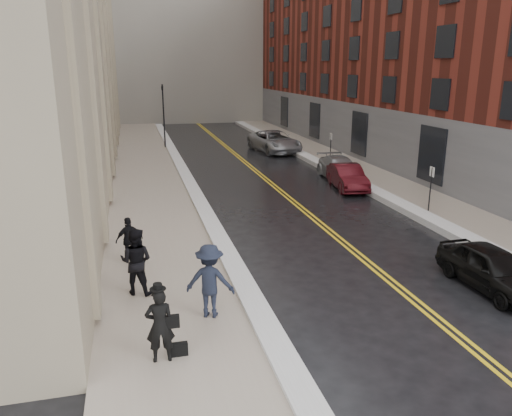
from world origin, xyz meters
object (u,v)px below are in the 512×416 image
car_maroon (347,177)px  car_silver_near (340,168)px  car_black (492,268)px  pedestrian_c (129,240)px  pedestrian_b (210,281)px  pedestrian_main (160,325)px  pedestrian_a (136,261)px  car_silver_far (274,141)px

car_maroon → car_silver_near: car_maroon is taller
car_black → pedestrian_c: size_ratio=2.48×
car_black → car_maroon: bearing=83.8°
car_black → pedestrian_c: bearing=155.3°
car_black → pedestrian_b: pedestrian_b is taller
car_silver_near → pedestrian_b: 18.46m
car_black → pedestrian_c: pedestrian_c is taller
pedestrian_main → pedestrian_a: bearing=-82.0°
pedestrian_b → car_silver_far: bearing=-89.1°
car_silver_far → pedestrian_b: pedestrian_b is taller
pedestrian_main → pedestrian_c: pedestrian_main is taller
car_black → pedestrian_main: 10.26m
car_black → pedestrian_b: size_ratio=1.94×
car_black → pedestrian_a: (-10.56, 2.01, 0.49)m
car_silver_near → pedestrian_a: size_ratio=2.30×
car_silver_far → pedestrian_c: 24.27m
pedestrian_a → pedestrian_c: (-0.19, 2.57, -0.21)m
pedestrian_c → car_silver_far: bearing=-131.1°
pedestrian_c → pedestrian_main: bearing=82.4°
car_silver_near → pedestrian_a: 18.12m
pedestrian_main → pedestrian_b: size_ratio=0.88×
car_silver_far → car_black: bearing=-99.1°
car_silver_near → pedestrian_a: bearing=-127.5°
pedestrian_a → car_black: bearing=-167.8°
car_silver_near → car_silver_far: size_ratio=0.78×
car_maroon → pedestrian_c: size_ratio=2.60×
pedestrian_b → pedestrian_c: bearing=-44.7°
car_silver_far → pedestrian_b: size_ratio=2.94×
pedestrian_a → pedestrian_b: pedestrian_b is taller
car_silver_far → pedestrian_a: (-11.11, -24.05, 0.33)m
car_maroon → car_silver_near: 2.41m
car_silver_far → pedestrian_main: size_ratio=3.34×
car_maroon → pedestrian_main: (-11.16, -14.82, 0.36)m
pedestrian_c → car_maroon: bearing=-157.5°
car_maroon → pedestrian_b: pedestrian_b is taller
car_maroon → car_silver_near: (0.55, 2.35, -0.01)m
car_silver_near → car_silver_far: car_silver_far is taller
car_maroon → pedestrian_a: size_ratio=2.05×
car_maroon → pedestrian_c: (-11.80, -8.51, 0.26)m
car_maroon → pedestrian_b: size_ratio=2.04×
car_silver_near → car_silver_far: 10.67m
pedestrian_main → pedestrian_a: pedestrian_a is taller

